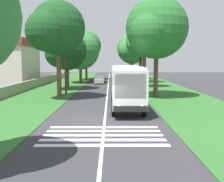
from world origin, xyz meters
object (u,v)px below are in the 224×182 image
(roadside_tree_left_0, at_px, (80,52))
(roadside_tree_left_1, at_px, (56,30))
(trailing_car_2, at_px, (118,78))
(roadside_tree_right_4, at_px, (140,43))
(coach_bus, at_px, (126,84))
(utility_pole, at_px, (65,58))
(roadside_tree_right_0, at_px, (132,49))
(roadside_tree_right_3, at_px, (129,47))
(roadside_building, at_px, (13,62))
(roadside_tree_right_1, at_px, (144,35))
(trailing_car_1, at_px, (99,80))
(roadside_tree_left_3, at_px, (66,52))
(trailing_car_0, at_px, (119,84))
(roadside_tree_right_2, at_px, (155,30))
(roadside_tree_left_2, at_px, (85,47))

(roadside_tree_left_0, distance_m, roadside_tree_left_1, 21.52)
(trailing_car_2, bearing_deg, roadside_tree_right_4, -133.87)
(coach_bus, bearing_deg, roadside_tree_right_4, -8.90)
(coach_bus, bearing_deg, utility_pole, 37.54)
(roadside_tree_right_0, relative_size, roadside_tree_right_3, 0.93)
(roadside_tree_right_4, relative_size, roadside_building, 0.96)
(roadside_tree_left_0, bearing_deg, trailing_car_2, -60.31)
(trailing_car_2, bearing_deg, roadside_tree_right_1, -165.20)
(roadside_tree_right_1, xyz_separation_m, roadside_tree_right_4, (9.64, -0.50, -0.54))
(trailing_car_1, relative_size, roadside_tree_right_3, 0.38)
(roadside_tree_left_1, xyz_separation_m, roadside_tree_right_1, (12.15, -11.13, 0.59))
(coach_bus, height_order, roadside_tree_left_3, roadside_tree_left_3)
(roadside_tree_left_1, height_order, roadside_building, roadside_tree_left_1)
(trailing_car_2, bearing_deg, roadside_tree_right_0, -31.59)
(coach_bus, height_order, utility_pole, utility_pole)
(roadside_tree_left_1, height_order, utility_pole, roadside_tree_left_1)
(trailing_car_2, bearing_deg, trailing_car_0, 179.00)
(trailing_car_1, bearing_deg, roadside_tree_right_1, -135.65)
(utility_pole, bearing_deg, roadside_tree_right_2, -101.96)
(roadside_tree_right_4, bearing_deg, roadside_tree_left_2, 54.78)
(roadside_building, bearing_deg, roadside_tree_left_2, -41.27)
(roadside_tree_left_0, height_order, roadside_tree_right_3, roadside_tree_right_3)
(trailing_car_2, relative_size, roadside_tree_right_0, 0.41)
(trailing_car_2, bearing_deg, utility_pole, 162.04)
(coach_bus, height_order, roadside_tree_right_0, roadside_tree_right_0)
(trailing_car_2, distance_m, roadside_tree_left_1, 27.67)
(roadside_tree_right_0, relative_size, utility_pole, 1.21)
(roadside_tree_left_1, bearing_deg, coach_bus, -127.14)
(coach_bus, relative_size, roadside_tree_left_3, 1.30)
(trailing_car_0, bearing_deg, roadside_tree_left_0, 33.65)
(coach_bus, xyz_separation_m, trailing_car_0, (16.20, 0.06, -1.48))
(roadside_tree_right_2, xyz_separation_m, utility_pole, (2.26, 10.69, -3.25))
(roadside_tree_right_1, distance_m, roadside_tree_right_2, 10.89)
(roadside_tree_left_1, height_order, roadside_tree_right_4, roadside_tree_left_1)
(trailing_car_1, distance_m, trailing_car_2, 7.15)
(trailing_car_0, xyz_separation_m, roadside_tree_left_1, (-10.64, 7.28, 6.88))
(roadside_tree_left_0, xyz_separation_m, roadside_tree_right_4, (0.34, -11.55, 1.65))
(trailing_car_0, relative_size, utility_pole, 0.50)
(coach_bus, relative_size, roadside_tree_right_0, 1.07)
(coach_bus, relative_size, trailing_car_2, 2.60)
(roadside_tree_right_2, distance_m, roadside_tree_right_3, 41.01)
(trailing_car_1, height_order, roadside_tree_left_0, roadside_tree_left_0)
(trailing_car_2, bearing_deg, roadside_tree_left_0, 119.69)
(roadside_tree_right_1, height_order, roadside_tree_right_2, roadside_tree_right_2)
(coach_bus, xyz_separation_m, roadside_tree_left_0, (27.02, 7.26, 3.80))
(coach_bus, relative_size, roadside_building, 1.00)
(roadside_tree_left_3, relative_size, roadside_tree_right_1, 0.80)
(trailing_car_0, distance_m, roadside_tree_right_2, 12.33)
(trailing_car_2, xyz_separation_m, roadside_tree_right_1, (-13.57, -3.58, 7.47))
(roadside_tree_left_1, relative_size, roadside_tree_right_1, 1.00)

